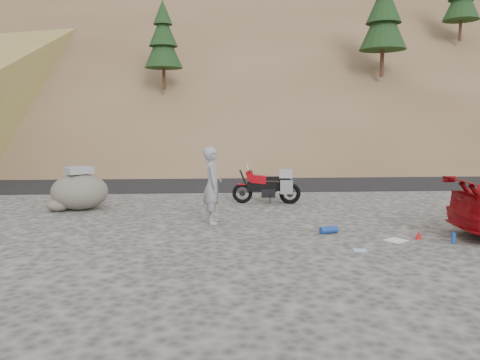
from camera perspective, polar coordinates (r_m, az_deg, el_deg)
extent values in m
plane|color=#3F3C3A|center=(11.54, 4.34, -5.71)|extent=(140.00, 140.00, 0.00)
cube|color=black|center=(20.36, 0.88, -0.05)|extent=(120.00, 7.00, 0.05)
cube|color=brown|center=(41.65, 1.44, 14.70)|extent=(110.00, 51.90, 46.72)
cube|color=brown|center=(41.69, 1.44, 15.11)|extent=(110.00, 43.28, 36.46)
cube|color=brown|center=(62.30, -0.22, 17.79)|extent=(120.00, 40.00, 30.00)
cylinder|color=#3B2115|center=(25.36, -9.26, 12.37)|extent=(0.17, 0.17, 1.40)
cone|color=black|center=(25.55, -9.34, 15.83)|extent=(2.00, 2.00, 2.25)
cone|color=black|center=(25.69, -9.38, 17.70)|extent=(1.50, 1.50, 1.76)
cone|color=black|center=(25.86, -9.42, 19.56)|extent=(1.00, 1.00, 1.26)
cylinder|color=#3B2115|center=(28.04, 16.93, 13.82)|extent=(0.22, 0.22, 1.82)
cone|color=black|center=(28.35, 17.08, 17.85)|extent=(2.60, 2.60, 2.92)
cone|color=black|center=(28.58, 17.17, 20.03)|extent=(1.95, 1.95, 2.28)
cylinder|color=#3B2115|center=(33.53, 25.27, 16.42)|extent=(0.18, 0.18, 1.54)
cone|color=black|center=(33.86, 25.44, 19.25)|extent=(2.20, 2.20, 2.48)
torus|color=black|center=(14.71, 0.29, -1.62)|extent=(0.64, 0.18, 0.64)
cylinder|color=black|center=(14.71, 0.29, -1.62)|extent=(0.20, 0.08, 0.19)
torus|color=black|center=(14.73, 6.10, -1.65)|extent=(0.68, 0.20, 0.67)
cylinder|color=black|center=(14.73, 6.10, -1.65)|extent=(0.22, 0.10, 0.21)
cylinder|color=black|center=(14.65, 0.60, -0.25)|extent=(0.36, 0.09, 0.78)
cylinder|color=black|center=(14.61, 1.13, 1.17)|extent=(0.10, 0.60, 0.04)
cube|color=black|center=(14.67, 3.11, -0.82)|extent=(1.17, 0.35, 0.29)
cube|color=black|center=(14.70, 3.48, -1.57)|extent=(0.46, 0.33, 0.27)
cube|color=#9B080F|center=(14.64, 2.25, 0.12)|extent=(0.53, 0.34, 0.30)
cube|color=#9B080F|center=(14.62, 1.24, 0.57)|extent=(0.32, 0.35, 0.34)
cube|color=silver|center=(14.60, 0.98, 1.55)|extent=(0.14, 0.30, 0.25)
cube|color=black|center=(14.64, 4.06, 0.18)|extent=(0.55, 0.26, 0.12)
cube|color=black|center=(14.66, 5.49, 0.03)|extent=(0.35, 0.21, 0.10)
cube|color=#B8B8BD|center=(14.44, 5.69, -0.86)|extent=(0.39, 0.15, 0.43)
cube|color=#B8B8BD|center=(14.94, 5.57, -0.59)|extent=(0.39, 0.15, 0.43)
cube|color=#95959A|center=(14.64, 5.57, 0.77)|extent=(0.44, 0.37, 0.25)
cube|color=#9B080F|center=(14.66, 0.29, -0.51)|extent=(0.30, 0.14, 0.04)
cylinder|color=black|center=(14.55, 3.68, -2.31)|extent=(0.04, 0.20, 0.35)
cylinder|color=#B8B8BD|center=(14.58, 5.39, -1.47)|extent=(0.45, 0.13, 0.12)
imported|color=#95959A|center=(11.96, -3.37, -5.24)|extent=(0.50, 0.73, 1.94)
ellipsoid|color=#58544C|center=(14.42, -18.96, -1.35)|extent=(2.05, 1.92, 1.06)
cube|color=#95959A|center=(14.34, -19.06, 1.10)|extent=(0.82, 0.79, 0.18)
ellipsoid|color=#58544C|center=(14.40, -21.26, -2.82)|extent=(0.71, 0.65, 0.38)
cube|color=white|center=(10.76, 18.47, -6.99)|extent=(0.55, 0.54, 0.01)
cylinder|color=navy|center=(11.03, 10.76, -5.99)|extent=(0.44, 0.27, 0.17)
cylinder|color=navy|center=(10.91, 24.58, -6.47)|extent=(0.11, 0.11, 0.24)
cone|color=red|center=(11.06, 20.95, -6.28)|extent=(0.16, 0.16, 0.18)
cube|color=#9CC1F1|center=(9.78, 14.41, -8.27)|extent=(0.27, 0.21, 0.01)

